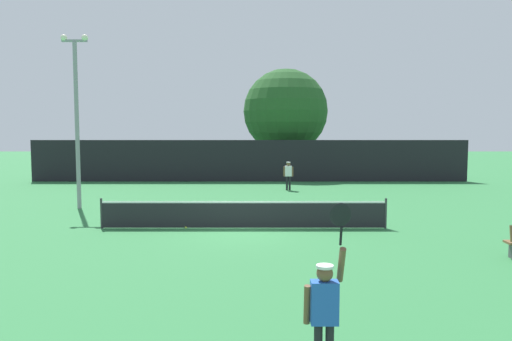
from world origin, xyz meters
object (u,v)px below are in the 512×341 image
player_serving (326,304)px  tennis_ball (186,227)px  light_pole (77,110)px  large_tree (286,111)px  parked_car_near (215,163)px  player_receiving (289,173)px

player_serving → tennis_ball: player_serving is taller
tennis_ball → light_pole: bearing=140.3°
tennis_ball → large_tree: size_ratio=0.01×
parked_car_near → player_serving: bearing=-90.8°
player_receiving → light_pole: (-9.66, -6.46, 3.34)m
light_pole → large_tree: large_tree is taller
player_receiving → large_tree: 9.56m
large_tree → parked_car_near: (-5.50, 2.23, -4.03)m
tennis_ball → parked_car_near: (-0.83, 21.88, 0.74)m
tennis_ball → light_pole: (-5.34, 4.43, 4.30)m
player_receiving → parked_car_near: 12.13m
tennis_ball → parked_car_near: parked_car_near is taller
light_pole → parked_car_near: light_pole is taller
player_receiving → parked_car_near: bearing=-64.9°
player_serving → light_pole: size_ratio=0.33×
player_serving → parked_car_near: bearing=97.5°
tennis_ball → large_tree: 20.75m
tennis_ball → player_serving: bearing=-71.9°
player_serving → light_pole: (-8.77, 14.93, 3.25)m
large_tree → parked_car_near: large_tree is taller
tennis_ball → parked_car_near: size_ratio=0.02×
player_serving → light_pole: light_pole is taller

